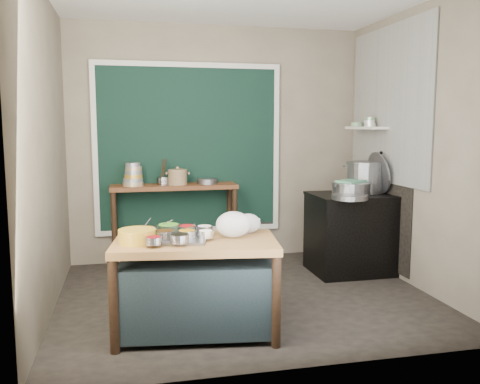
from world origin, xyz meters
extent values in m
cube|color=#2C2721|center=(0.00, 0.00, -0.01)|extent=(3.50, 3.00, 0.02)
cube|color=#7B6F5E|center=(0.00, 1.51, 1.40)|extent=(3.50, 0.02, 2.80)
cube|color=#7B6F5E|center=(-1.76, 0.00, 1.40)|extent=(0.02, 3.00, 2.80)
cube|color=#7B6F5E|center=(1.76, 0.00, 1.40)|extent=(0.02, 3.00, 2.80)
cube|color=black|center=(-0.35, 1.47, 1.35)|extent=(2.10, 0.02, 1.90)
cube|color=#B2B2AA|center=(1.74, 0.55, 1.85)|extent=(0.02, 1.70, 1.70)
cube|color=black|center=(1.74, 0.65, 0.70)|extent=(0.01, 1.30, 1.30)
cube|color=beige|center=(1.63, 0.85, 1.60)|extent=(0.22, 0.70, 0.03)
cube|color=olive|center=(-0.58, -0.75, 0.38)|extent=(1.33, 0.88, 0.75)
cube|color=brown|center=(-0.55, 1.28, 0.47)|extent=(1.45, 0.40, 0.95)
cube|color=black|center=(1.35, 0.55, 0.42)|extent=(0.90, 0.68, 0.85)
cube|color=black|center=(1.35, 0.55, 0.86)|extent=(0.92, 0.69, 0.03)
cube|color=gray|center=(-0.74, -0.73, 0.76)|extent=(0.59, 0.49, 0.02)
cylinder|color=gray|center=(-0.90, -0.92, 0.80)|extent=(0.13, 0.13, 0.05)
cylinder|color=gray|center=(-0.72, -0.91, 0.80)|extent=(0.15, 0.15, 0.06)
cylinder|color=gray|center=(-0.77, -0.57, 0.81)|extent=(0.18, 0.18, 0.07)
cylinder|color=gray|center=(-0.95, -0.75, 0.80)|extent=(0.17, 0.17, 0.06)
cylinder|color=gray|center=(-0.64, -0.78, 0.80)|extent=(0.15, 0.15, 0.06)
cylinder|color=gray|center=(-0.81, -0.77, 0.80)|extent=(0.16, 0.16, 0.06)
cylinder|color=gray|center=(-0.95, -0.61, 0.80)|extent=(0.16, 0.16, 0.06)
cylinder|color=silver|center=(-0.50, -0.79, 0.80)|extent=(0.12, 0.12, 0.05)
cylinder|color=gray|center=(-0.48, -0.62, 0.80)|extent=(0.13, 0.13, 0.06)
cylinder|color=gray|center=(-0.62, -0.60, 0.80)|extent=(0.15, 0.15, 0.06)
cylinder|color=#C08B23|center=(-1.02, -0.77, 0.80)|extent=(0.34, 0.34, 0.11)
ellipsoid|color=white|center=(-0.27, -0.73, 0.85)|extent=(0.32, 0.29, 0.21)
ellipsoid|color=white|center=(-0.12, -0.60, 0.83)|extent=(0.22, 0.19, 0.16)
cylinder|color=tan|center=(-1.01, 1.25, 0.97)|extent=(0.23, 0.23, 0.04)
cylinder|color=gray|center=(-1.01, 1.25, 1.02)|extent=(0.22, 0.22, 0.04)
cylinder|color=gold|center=(-1.01, 1.25, 1.06)|extent=(0.20, 0.20, 0.04)
cylinder|color=gray|center=(-1.01, 1.25, 1.10)|extent=(0.19, 0.19, 0.04)
cylinder|color=tan|center=(-1.01, 1.25, 1.15)|extent=(0.18, 0.18, 0.04)
cylinder|color=gray|center=(-1.01, 1.25, 1.19)|extent=(0.17, 0.17, 0.04)
cylinder|color=gray|center=(-0.67, 1.29, 1.00)|extent=(0.17, 0.17, 0.09)
cylinder|color=gray|center=(-0.16, 1.27, 0.98)|extent=(0.27, 0.27, 0.06)
cylinder|color=gray|center=(1.65, 0.56, 1.11)|extent=(0.12, 0.47, 0.46)
cube|color=#51956C|center=(1.27, 0.45, 1.03)|extent=(0.35, 0.32, 0.02)
cylinder|color=gray|center=(1.13, 0.17, 0.90)|extent=(0.41, 0.41, 0.05)
cylinder|color=silver|center=(1.63, 0.78, 1.63)|extent=(0.13, 0.13, 0.03)
cylinder|color=silver|center=(1.63, 0.78, 1.67)|extent=(0.12, 0.12, 0.03)
cylinder|color=gray|center=(1.63, 0.78, 1.70)|extent=(0.11, 0.11, 0.03)
cylinder|color=gray|center=(1.63, 1.11, 1.64)|extent=(0.18, 0.18, 0.05)
camera|label=1|loc=(-1.08, -4.58, 1.63)|focal=38.00mm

